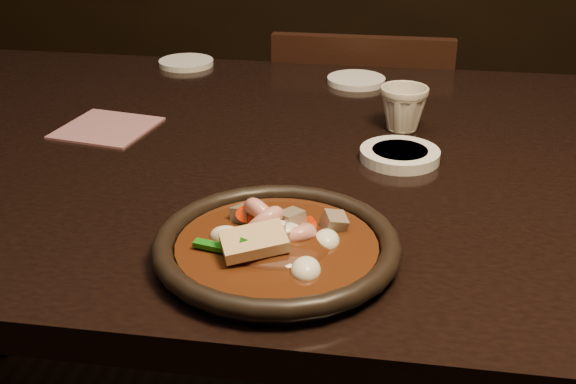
# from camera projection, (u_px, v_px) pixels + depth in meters

# --- Properties ---
(table) EXTENTS (1.60, 0.90, 0.75)m
(table) POSITION_uv_depth(u_px,v_px,m) (245.00, 194.00, 1.08)
(table) COLOR black
(table) RESTS_ON floor
(chair) EXTENTS (0.38, 0.38, 0.81)m
(chair) POSITION_uv_depth(u_px,v_px,m) (358.00, 182.00, 1.67)
(chair) COLOR black
(chair) RESTS_ON floor
(plate) EXTENTS (0.26, 0.26, 0.03)m
(plate) POSITION_uv_depth(u_px,v_px,m) (277.00, 247.00, 0.77)
(plate) COLOR black
(plate) RESTS_ON table
(stirfry) EXTENTS (0.16, 0.14, 0.06)m
(stirfry) POSITION_uv_depth(u_px,v_px,m) (276.00, 240.00, 0.77)
(stirfry) COLOR #3E1B0B
(stirfry) RESTS_ON plate
(soy_dish) EXTENTS (0.11, 0.11, 0.02)m
(soy_dish) POSITION_uv_depth(u_px,v_px,m) (400.00, 155.00, 1.00)
(soy_dish) COLOR white
(soy_dish) RESTS_ON table
(saucer_left) EXTENTS (0.11, 0.11, 0.01)m
(saucer_left) POSITION_uv_depth(u_px,v_px,m) (186.00, 63.00, 1.43)
(saucer_left) COLOR white
(saucer_left) RESTS_ON table
(saucer_right) EXTENTS (0.11, 0.11, 0.01)m
(saucer_right) POSITION_uv_depth(u_px,v_px,m) (356.00, 80.00, 1.32)
(saucer_right) COLOR white
(saucer_right) RESTS_ON table
(tea_cup) EXTENTS (0.09, 0.09, 0.07)m
(tea_cup) POSITION_uv_depth(u_px,v_px,m) (403.00, 107.00, 1.10)
(tea_cup) COLOR beige
(tea_cup) RESTS_ON table
(napkin) EXTENTS (0.15, 0.15, 0.00)m
(napkin) POSITION_uv_depth(u_px,v_px,m) (107.00, 128.00, 1.11)
(napkin) COLOR #995E67
(napkin) RESTS_ON table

